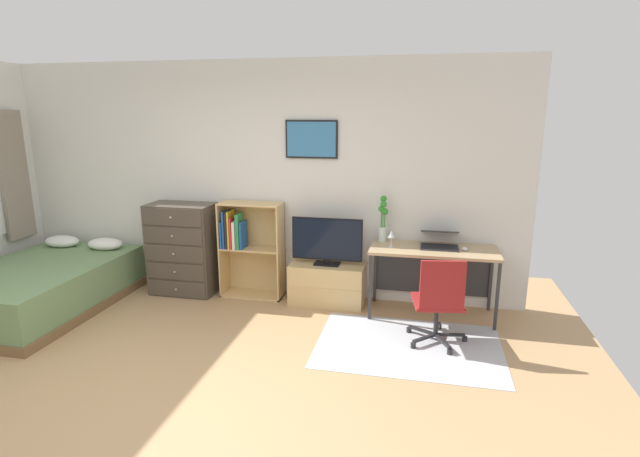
% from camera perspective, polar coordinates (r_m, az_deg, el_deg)
% --- Properties ---
extents(ground_plane, '(7.20, 7.20, 0.00)m').
position_cam_1_polar(ground_plane, '(4.09, -18.69, -18.58)').
color(ground_plane, tan).
extents(wall_back_with_posters, '(6.12, 0.09, 2.70)m').
position_cam_1_polar(wall_back_with_posters, '(5.74, -7.31, 5.67)').
color(wall_back_with_posters, silver).
rests_on(wall_back_with_posters, ground_plane).
extents(area_rug, '(1.70, 1.20, 0.01)m').
position_cam_1_polar(area_rug, '(4.73, 10.35, -13.38)').
color(area_rug, '#B2B7BC').
rests_on(area_rug, ground_plane).
extents(bed, '(1.39, 2.04, 0.63)m').
position_cam_1_polar(bed, '(6.20, -29.87, -5.92)').
color(bed, brown).
rests_on(bed, ground_plane).
extents(dresser, '(0.77, 0.46, 1.08)m').
position_cam_1_polar(dresser, '(6.00, -15.80, -2.31)').
color(dresser, '#4C4238').
rests_on(dresser, ground_plane).
extents(bookshelf, '(0.72, 0.30, 1.12)m').
position_cam_1_polar(bookshelf, '(5.73, -8.67, -1.73)').
color(bookshelf, tan).
rests_on(bookshelf, ground_plane).
extents(tv_stand, '(0.83, 0.41, 0.47)m').
position_cam_1_polar(tv_stand, '(5.54, 0.85, -6.49)').
color(tv_stand, tan).
rests_on(tv_stand, ground_plane).
extents(television, '(0.79, 0.16, 0.53)m').
position_cam_1_polar(television, '(5.36, 0.83, -1.56)').
color(television, black).
rests_on(television, tv_stand).
extents(desk, '(1.31, 0.58, 0.74)m').
position_cam_1_polar(desk, '(5.32, 13.12, -3.49)').
color(desk, tan).
rests_on(desk, ground_plane).
extents(office_chair, '(0.58, 0.58, 0.86)m').
position_cam_1_polar(office_chair, '(4.62, 13.81, -8.07)').
color(office_chair, '#232326').
rests_on(office_chair, ground_plane).
extents(laptop, '(0.39, 0.43, 0.17)m').
position_cam_1_polar(laptop, '(5.30, 13.86, -1.31)').
color(laptop, '#333338').
rests_on(laptop, desk).
extents(computer_mouse, '(0.06, 0.10, 0.03)m').
position_cam_1_polar(computer_mouse, '(5.22, 16.61, -2.29)').
color(computer_mouse, silver).
rests_on(computer_mouse, desk).
extents(bamboo_vase, '(0.11, 0.10, 0.51)m').
position_cam_1_polar(bamboo_vase, '(5.34, 7.40, 1.03)').
color(bamboo_vase, silver).
rests_on(bamboo_vase, desk).
extents(wine_glass, '(0.07, 0.07, 0.18)m').
position_cam_1_polar(wine_glass, '(5.14, 8.37, -0.73)').
color(wine_glass, silver).
rests_on(wine_glass, desk).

